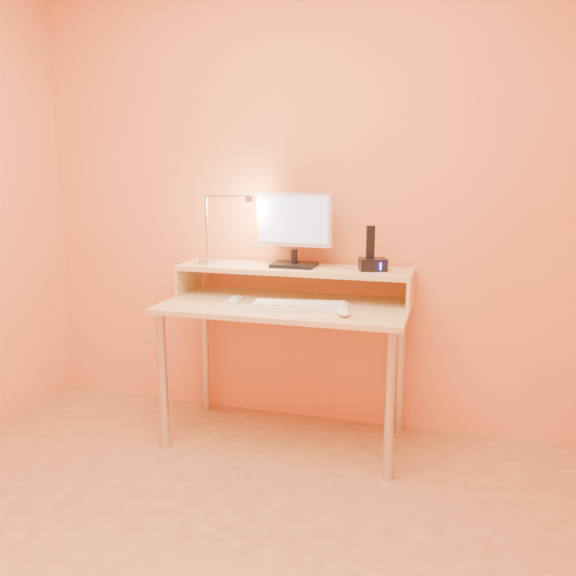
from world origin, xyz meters
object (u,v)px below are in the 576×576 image
(lamp_base, at_px, (208,261))
(remote_control, at_px, (233,302))
(monitor_panel, at_px, (295,220))
(keyboard, at_px, (300,307))
(mouse, at_px, (343,312))
(phone_dock, at_px, (373,264))

(lamp_base, bearing_deg, remote_control, -42.20)
(monitor_panel, bearing_deg, keyboard, -65.20)
(mouse, bearing_deg, phone_dock, 51.96)
(monitor_panel, distance_m, remote_control, 0.52)
(monitor_panel, distance_m, keyboard, 0.47)
(phone_dock, relative_size, remote_control, 0.66)
(monitor_panel, distance_m, lamp_base, 0.52)
(lamp_base, distance_m, mouse, 0.85)
(monitor_panel, height_order, remote_control, monitor_panel)
(monitor_panel, height_order, phone_dock, monitor_panel)
(phone_dock, bearing_deg, lamp_base, 163.83)
(phone_dock, xyz_separation_m, remote_control, (-0.65, -0.22, -0.18))
(phone_dock, bearing_deg, monitor_panel, 160.42)
(lamp_base, xyz_separation_m, phone_dock, (0.87, 0.03, 0.02))
(monitor_panel, bearing_deg, mouse, -41.72)
(lamp_base, distance_m, keyboard, 0.62)
(mouse, height_order, remote_control, mouse)
(phone_dock, distance_m, remote_control, 0.71)
(phone_dock, xyz_separation_m, mouse, (-0.08, -0.31, -0.17))
(lamp_base, height_order, phone_dock, phone_dock)
(lamp_base, xyz_separation_m, mouse, (0.78, -0.28, -0.15))
(keyboard, distance_m, mouse, 0.24)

